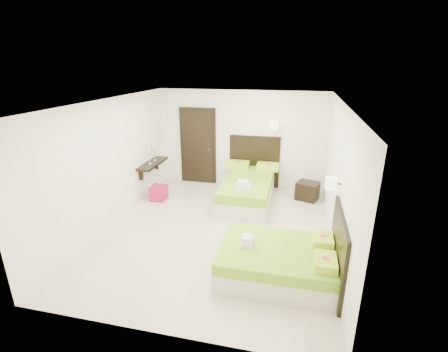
% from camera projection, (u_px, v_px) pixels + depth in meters
% --- Properties ---
extents(floor, '(5.50, 5.50, 0.00)m').
position_uv_depth(floor, '(216.00, 231.00, 6.66)').
color(floor, beige).
rests_on(floor, ground).
extents(bed_single, '(1.37, 2.28, 1.88)m').
position_uv_depth(bed_single, '(248.00, 187.00, 8.03)').
color(bed_single, beige).
rests_on(bed_single, ground).
extents(bed_double, '(1.85, 1.57, 1.53)m').
position_uv_depth(bed_double, '(283.00, 260.00, 5.20)').
color(bed_double, beige).
rests_on(bed_double, ground).
extents(nightstand, '(0.63, 0.59, 0.45)m').
position_uv_depth(nightstand, '(307.00, 191.00, 8.13)').
color(nightstand, black).
rests_on(nightstand, ground).
extents(ottoman, '(0.37, 0.37, 0.37)m').
position_uv_depth(ottoman, '(159.00, 193.00, 8.11)').
color(ottoman, '#9B143E').
rests_on(ottoman, ground).
extents(door, '(1.02, 0.15, 2.14)m').
position_uv_depth(door, '(198.00, 146.00, 9.04)').
color(door, black).
rests_on(door, ground).
extents(console_shelf, '(0.35, 1.20, 0.78)m').
position_uv_depth(console_shelf, '(152.00, 164.00, 8.30)').
color(console_shelf, black).
rests_on(console_shelf, ground).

